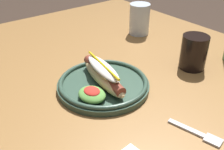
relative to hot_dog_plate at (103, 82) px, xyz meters
name	(u,v)px	position (x,y,z in m)	size (l,w,h in m)	color
dining_table	(150,106)	(0.06, 0.13, -0.11)	(1.48, 0.96, 0.74)	olive
hot_dog_plate	(103,82)	(0.00, 0.00, 0.00)	(0.25, 0.25, 0.08)	#334C3D
fork	(199,134)	(0.27, 0.06, -0.02)	(0.12, 0.05, 0.00)	silver
soda_cup	(194,52)	(0.07, 0.29, 0.03)	(0.08, 0.08, 0.10)	black
water_cup	(139,19)	(-0.23, 0.35, 0.04)	(0.08, 0.08, 0.12)	silver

